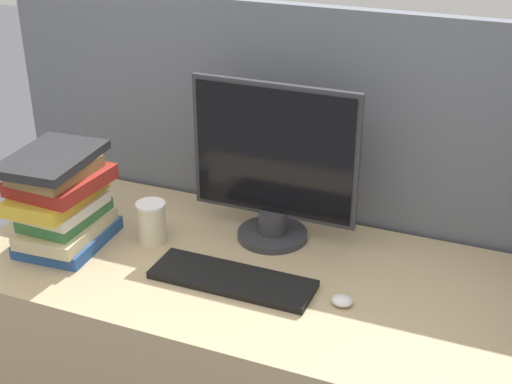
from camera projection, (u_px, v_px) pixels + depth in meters
cubicle_panel_rear at (301, 225)px, 2.33m from camera, size 2.02×0.04×1.42m
desk at (254, 379)px, 2.14m from camera, size 1.62×0.72×0.77m
monitor at (273, 170)px, 2.04m from camera, size 0.50×0.21×0.48m
keyboard at (232, 279)px, 1.91m from camera, size 0.45×0.14×0.02m
mouse at (342, 301)px, 1.81m from camera, size 0.06×0.05×0.03m
coffee_cup at (152, 222)px, 2.08m from camera, size 0.09×0.09×0.13m
book_stack at (61, 201)px, 2.03m from camera, size 0.24×0.31×0.29m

